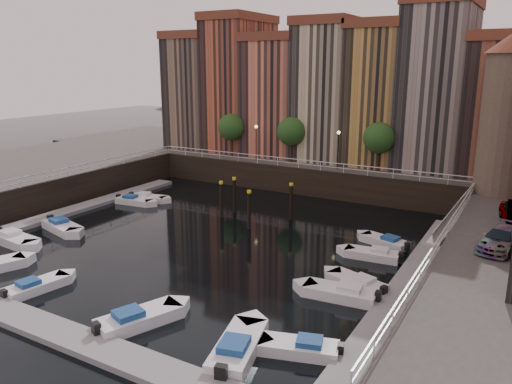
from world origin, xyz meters
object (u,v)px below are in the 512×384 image
Objects in this scene: gangway at (455,215)px; boat_left_1 at (62,227)px; corner_tower at (511,111)px; boat_left_0 at (14,239)px; boat_left_3 at (134,201)px; car_c at (501,240)px; mooring_pilings at (249,202)px.

boat_left_1 is (-29.45, -15.31, -1.55)m from gangway.
corner_tower is 1.66× the size of gangway.
boat_left_0 is 1.16× the size of boat_left_3.
boat_left_3 is (-33.02, -10.29, -9.87)m from corner_tower.
boat_left_0 is (-30.09, -19.40, -1.54)m from gangway.
boat_left_0 is at bearing -96.39° from boat_left_3.
car_c reaches higher than boat_left_3.
mooring_pilings is at bearing -156.13° from corner_tower.
corner_tower reaches higher than gangway.
corner_tower is 2.19× the size of mooring_pilings.
boat_left_3 is at bearing -162.69° from corner_tower.
boat_left_0 is 4.13m from boat_left_1.
gangway is 1.81× the size of car_c.
gangway is at bearing 42.14° from boat_left_1.
boat_left_3 is (-0.67, 9.52, -0.05)m from boat_left_1.
car_c is at bearing 19.74° from boat_left_0.
corner_tower is at bearing 23.87° from mooring_pilings.
boat_left_1 is 9.54m from boat_left_3.
boat_left_1 is (0.64, 4.08, -0.01)m from boat_left_0.
boat_left_3 is 0.93× the size of car_c.
corner_tower is 41.90m from boat_left_0.
gangway is 11.32m from car_c.
corner_tower reaches higher than boat_left_0.
boat_left_1 is (-32.35, -19.81, -9.82)m from corner_tower.
car_c is (34.19, 9.00, 3.29)m from boat_left_0.
boat_left_0 is 1.01× the size of boat_left_1.
gangway is at bearing 37.81° from boat_left_0.
corner_tower is 2.80× the size of boat_left_1.
mooring_pilings is at bearing -165.67° from gangway.
gangway is 17.76m from mooring_pilings.
gangway reaches higher than boat_left_1.
gangway is 1.32× the size of mooring_pilings.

